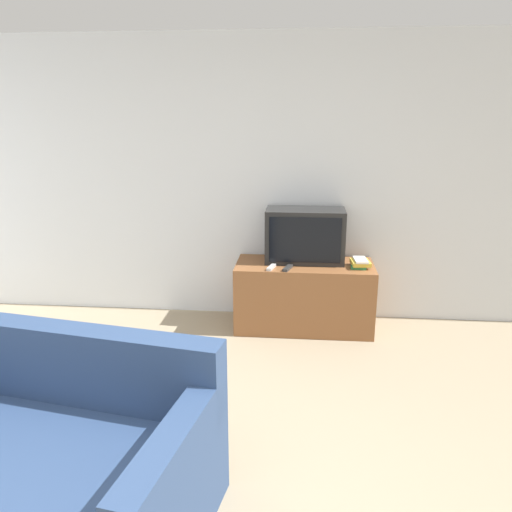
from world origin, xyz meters
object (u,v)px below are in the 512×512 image
book_stack (360,263)px  remote_secondary (271,267)px  television (305,235)px  remote_on_stand (288,268)px  tv_stand (304,296)px  couch (33,464)px

book_stack → remote_secondary: 0.78m
television → remote_on_stand: 0.38m
tv_stand → remote_on_stand: 0.39m
couch → remote_on_stand: couch is taller
tv_stand → book_stack: bearing=-7.0°
remote_on_stand → remote_secondary: 0.14m
couch → tv_stand: bearing=71.3°
television → remote_on_stand: bearing=-117.3°
tv_stand → couch: bearing=-118.4°
tv_stand → remote_on_stand: (-0.15, -0.18, 0.32)m
remote_on_stand → book_stack: bearing=11.3°
book_stack → remote_on_stand: book_stack is taller
television → remote_on_stand: television is taller
tv_stand → remote_secondary: remote_secondary is taller
couch → television: bearing=72.3°
tv_stand → remote_secondary: 0.46m
couch → book_stack: size_ratio=8.45×
tv_stand → television: size_ratio=1.75×
television → couch: (-1.28, -2.48, -0.56)m
couch → remote_on_stand: size_ratio=10.91×
book_stack → remote_on_stand: size_ratio=1.29×
couch → book_stack: couch is taller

